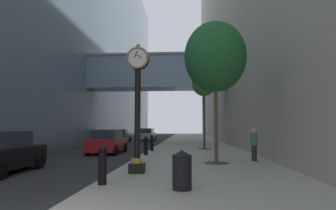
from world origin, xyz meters
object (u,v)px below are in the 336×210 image
bollard_fifth (152,142)px  car_black_trailing (0,153)px  bollard_third (138,149)px  street_tree_near (215,57)px  street_clock (138,101)px  street_tree_mid_near (204,83)px  trash_bin (182,169)px  car_white_near (147,135)px  pedestrian_walking (254,144)px  car_red_mid (108,142)px  bollard_nearest (103,164)px  bollard_fourth (146,145)px  car_grey_far (121,136)px

bollard_fifth → car_black_trailing: bearing=-117.4°
bollard_third → street_tree_near: size_ratio=0.17×
street_clock → street_tree_near: (3.20, 3.04, 2.36)m
street_clock → car_black_trailing: (-5.48, 0.32, -1.99)m
bollard_fifth → street_tree_mid_near: bearing=30.7°
trash_bin → car_white_near: car_white_near is taller
bollard_fifth → street_tree_mid_near: 6.38m
street_clock → street_tree_mid_near: (3.20, 11.94, 2.50)m
bollard_third → pedestrian_walking: 5.80m
car_white_near → car_red_mid: (0.01, -20.05, -0.02)m
bollard_nearest → bollard_fourth: 8.89m
bollard_fifth → street_tree_mid_near: (3.83, 2.28, 4.56)m
bollard_fourth → pedestrian_walking: pedestrian_walking is taller
bollard_third → pedestrian_walking: size_ratio=0.71×
bollard_third → car_red_mid: 6.22m
car_black_trailing → bollard_fifth: bearing=62.6°
bollard_third → car_black_trailing: 5.93m
street_tree_near → trash_bin: (-1.51, -5.75, -4.47)m
street_clock → trash_bin: street_clock is taller
street_tree_near → car_red_mid: bearing=138.4°
bollard_nearest → bollard_third: size_ratio=1.00×
street_clock → trash_bin: bearing=-58.1°
street_tree_near → car_grey_far: street_tree_near is taller
car_white_near → car_red_mid: 20.05m
street_tree_near → pedestrian_walking: 4.70m
car_grey_far → pedestrian_walking: bearing=-60.5°
street_clock → pedestrian_walking: bearing=37.7°
car_white_near → pedestrian_walking: bearing=-70.7°
bollard_third → trash_bin: (2.32, -6.45, -0.06)m
bollard_fifth → car_grey_far: (-5.63, 14.50, 0.04)m
bollard_fourth → street_tree_mid_near: size_ratio=0.18×
pedestrian_walking → car_black_trailing: (-10.63, -3.67, -0.19)m
pedestrian_walking → car_red_mid: pedestrian_walking is taller
bollard_fifth → car_red_mid: car_red_mid is taller
trash_bin → car_red_mid: bearing=114.4°
bollard_fifth → car_red_mid: (-3.05, -0.51, 0.07)m
bollard_fifth → car_black_trailing: car_black_trailing is taller
pedestrian_walking → car_white_near: (-8.85, 25.21, -0.17)m
street_tree_mid_near → car_white_near: 19.11m
street_clock → bollard_fifth: street_clock is taller
bollard_fifth → car_grey_far: bearing=111.2°
street_clock → car_grey_far: (-6.26, 24.16, -2.02)m
car_black_trailing → car_grey_far: bearing=91.9°
bollard_third → car_white_near: bearing=96.9°
street_tree_near → street_tree_mid_near: (0.00, 8.90, 0.14)m
bollard_nearest → pedestrian_walking: size_ratio=0.71×
street_tree_near → car_white_near: street_tree_near is taller
car_black_trailing → street_tree_near: bearing=17.4°
bollard_fourth → pedestrian_walking: 6.39m
bollard_nearest → street_tree_near: size_ratio=0.17×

